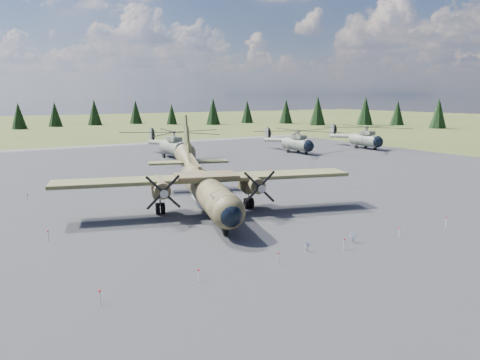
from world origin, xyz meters
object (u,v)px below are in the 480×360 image
transport_plane (204,183)px  helicopter_mid (297,137)px  helicopter_near (173,139)px  helicopter_far (365,133)px

transport_plane → helicopter_mid: (36.51, 31.96, 0.50)m
helicopter_near → helicopter_mid: helicopter_near is taller
transport_plane → helicopter_mid: 48.53m
transport_plane → helicopter_near: size_ratio=1.25×
helicopter_far → helicopter_near: bearing=173.4°
helicopter_near → helicopter_far: (40.99, -7.03, -0.09)m
helicopter_near → helicopter_mid: (23.85, -5.56, -0.25)m
transport_plane → helicopter_mid: size_ratio=1.34×
helicopter_far → helicopter_mid: bearing=178.2°
transport_plane → helicopter_near: (12.66, 37.52, 0.75)m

